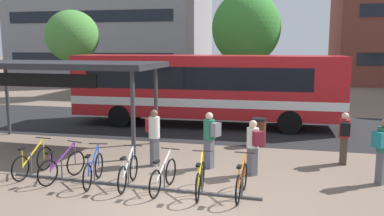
{
  "coord_description": "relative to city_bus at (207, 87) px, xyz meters",
  "views": [
    {
      "loc": [
        2.46,
        -8.81,
        3.65
      ],
      "look_at": [
        -0.58,
        4.42,
        1.54
      ],
      "focal_mm": 37.8,
      "sensor_mm": 36.0,
      "label": 1
    }
  ],
  "objects": [
    {
      "name": "ground",
      "position": [
        0.96,
        -9.15,
        -1.78
      ],
      "size": [
        200.0,
        200.0,
        0.0
      ],
      "primitive_type": "plane",
      "color": "#7A6656"
    },
    {
      "name": "bus_lane_asphalt",
      "position": [
        0.96,
        -0.0,
        -1.77
      ],
      "size": [
        80.0,
        7.2,
        0.01
      ],
      "primitive_type": "cube",
      "color": "#232326",
      "rests_on": "ground"
    },
    {
      "name": "city_bus",
      "position": [
        0.0,
        0.0,
        0.0
      ],
      "size": [
        12.09,
        2.9,
        3.2
      ],
      "rotation": [
        0.0,
        0.0,
        0.03
      ],
      "color": "red",
      "rests_on": "ground"
    },
    {
      "name": "bike_rack",
      "position": [
        -0.45,
        -8.49,
        -1.68
      ],
      "size": [
        6.93,
        0.44,
        0.7
      ],
      "rotation": [
        0.0,
        0.0,
        -0.05
      ],
      "color": "#47474C",
      "rests_on": "ground"
    },
    {
      "name": "parked_bicycle_yellow_0",
      "position": [
        -3.42,
        -8.23,
        -1.39
      ],
      "size": [
        0.52,
        1.72,
        0.99
      ],
      "rotation": [
        0.0,
        0.0,
        1.49
      ],
      "color": "black",
      "rests_on": "ground"
    },
    {
      "name": "parked_bicycle_purple_1",
      "position": [
        -2.39,
        -8.42,
        -1.39
      ],
      "size": [
        0.62,
        1.68,
        0.99
      ],
      "rotation": [
        0.0,
        0.0,
        1.31
      ],
      "color": "black",
      "rests_on": "ground"
    },
    {
      "name": "parked_bicycle_blue_2",
      "position": [
        -1.42,
        -8.51,
        -1.39
      ],
      "size": [
        0.52,
        1.71,
        0.99
      ],
      "rotation": [
        0.0,
        0.0,
        1.74
      ],
      "color": "black",
      "rests_on": "ground"
    },
    {
      "name": "parked_bicycle_white_3",
      "position": [
        -0.45,
        -8.49,
        -1.39
      ],
      "size": [
        0.52,
        1.72,
        0.99
      ],
      "rotation": [
        0.0,
        0.0,
        1.66
      ],
      "color": "black",
      "rests_on": "ground"
    },
    {
      "name": "parked_bicycle_white_4",
      "position": [
        0.53,
        -8.59,
        -1.39
      ],
      "size": [
        0.52,
        1.72,
        0.99
      ],
      "rotation": [
        0.0,
        0.0,
        1.47
      ],
      "color": "black",
      "rests_on": "ground"
    },
    {
      "name": "parked_bicycle_yellow_5",
      "position": [
        1.49,
        -8.62,
        -1.39
      ],
      "size": [
        0.52,
        1.72,
        0.99
      ],
      "rotation": [
        0.0,
        0.0,
        1.66
      ],
      "color": "black",
      "rests_on": "ground"
    },
    {
      "name": "parked_bicycle_orange_6",
      "position": [
        2.49,
        -8.55,
        -1.39
      ],
      "size": [
        0.52,
        1.72,
        0.99
      ],
      "rotation": [
        0.0,
        0.0,
        1.53
      ],
      "color": "black",
      "rests_on": "ground"
    },
    {
      "name": "transit_shelter",
      "position": [
        -4.44,
        -4.89,
        1.1
      ],
      "size": [
        7.29,
        3.17,
        3.06
      ],
      "rotation": [
        0.0,
        0.0,
        -0.02
      ],
      "color": "#38383D",
      "rests_on": "ground"
    },
    {
      "name": "commuter_teal_pack_0",
      "position": [
        5.99,
        -6.82,
        -0.76
      ],
      "size": [
        0.58,
        0.59,
        1.76
      ],
      "rotation": [
        0.0,
        0.0,
        0.81
      ],
      "color": "#565660",
      "rests_on": "ground"
    },
    {
      "name": "commuter_maroon_pack_2",
      "position": [
        2.63,
        -6.82,
        -0.86
      ],
      "size": [
        0.57,
        0.6,
        1.58
      ],
      "rotation": [
        0.0,
        0.0,
        2.27
      ],
      "color": "#565660",
      "rests_on": "ground"
    },
    {
      "name": "commuter_grey_pack_3",
      "position": [
        1.33,
        -6.44,
        -0.79
      ],
      "size": [
        0.61,
        0.53,
        1.7
      ],
      "rotation": [
        0.0,
        0.0,
        2.63
      ],
      "color": "#565660",
      "rests_on": "ground"
    },
    {
      "name": "commuter_red_pack_4",
      "position": [
        -0.4,
        -6.52,
        -0.77
      ],
      "size": [
        0.58,
        0.59,
        1.74
      ],
      "rotation": [
        0.0,
        0.0,
        5.47
      ],
      "color": "#565660",
      "rests_on": "ground"
    },
    {
      "name": "commuter_black_pack_5",
      "position": [
        5.27,
        -5.12,
        -0.84
      ],
      "size": [
        0.36,
        0.54,
        1.63
      ],
      "rotation": [
        0.0,
        0.0,
        1.5
      ],
      "color": "#47382D",
      "rests_on": "ground"
    },
    {
      "name": "trash_bin",
      "position": [
        2.56,
        -3.34,
        -1.26
      ],
      "size": [
        0.55,
        0.55,
        1.03
      ],
      "color": "#4C2819",
      "rests_on": "ground"
    },
    {
      "name": "street_tree_0",
      "position": [
        -10.95,
        7.71,
        2.49
      ],
      "size": [
        3.65,
        3.65,
        6.05
      ],
      "color": "brown",
      "rests_on": "ground"
    },
    {
      "name": "street_tree_2",
      "position": [
        0.88,
        8.83,
        2.97
      ],
      "size": [
        4.45,
        4.45,
        7.1
      ],
      "color": "brown",
      "rests_on": "ground"
    }
  ]
}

